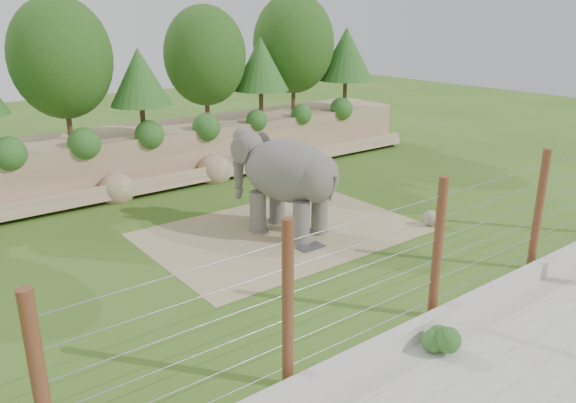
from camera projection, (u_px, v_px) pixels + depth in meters
ground at (324, 262)px, 18.85m from camera, size 90.00×90.00×0.00m
back_embankment at (165, 98)px, 27.45m from camera, size 30.00×5.52×8.77m
dirt_patch at (282, 232)px, 21.39m from camera, size 10.00×7.00×0.02m
drain_grate at (310, 247)px, 19.94m from camera, size 1.00×0.60×0.03m
elephant at (289, 185)px, 20.79m from camera, size 3.23×5.00×3.74m
stone_ball at (431, 218)px, 21.90m from camera, size 0.61×0.61×0.61m
retaining_wall at (447, 315)px, 15.01m from camera, size 26.00×0.35×0.50m
walkway at (514, 358)px, 13.58m from camera, size 26.00×4.00×0.01m
barrier_fence at (438, 249)px, 14.83m from camera, size 20.26×0.26×4.00m
walkway_shrub at (442, 341)px, 13.66m from camera, size 0.66×0.66×0.66m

